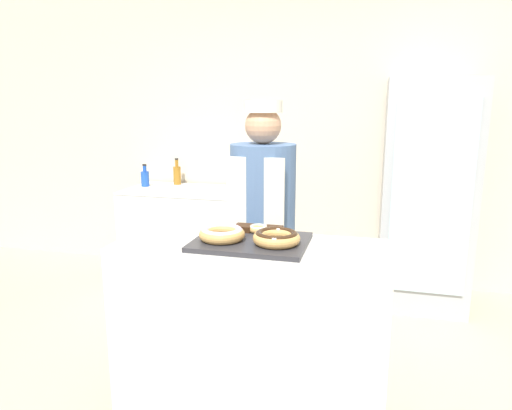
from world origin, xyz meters
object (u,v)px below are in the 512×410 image
at_px(donut_light_glaze, 222,233).
at_px(bottle_amber, 177,174).
at_px(bottle_blue, 145,178).
at_px(beverage_fridge, 426,195).
at_px(donut_mini_center, 258,228).
at_px(donut_chocolate_glaze, 276,237).
at_px(chest_freezer, 187,234).
at_px(brownie_back_left, 244,228).
at_px(brownie_back_right, 273,230).
at_px(serving_tray, 251,242).
at_px(bottle_orange, 232,176).
at_px(baker_person, 263,231).

bearing_deg(donut_light_glaze, bottle_amber, 119.77).
bearing_deg(bottle_blue, donut_light_glaze, -52.58).
bearing_deg(beverage_fridge, donut_mini_center, -122.12).
distance_m(beverage_fridge, bottle_blue, 2.53).
relative_size(donut_light_glaze, donut_chocolate_glaze, 1.00).
distance_m(donut_light_glaze, chest_freezer, 2.10).
relative_size(brownie_back_left, bottle_amber, 0.36).
bearing_deg(brownie_back_right, brownie_back_left, 180.00).
distance_m(serving_tray, donut_mini_center, 0.15).
distance_m(donut_mini_center, brownie_back_right, 0.08).
distance_m(serving_tray, bottle_orange, 2.10).
relative_size(donut_mini_center, bottle_amber, 0.43).
bearing_deg(donut_chocolate_glaze, bottle_blue, 132.52).
bearing_deg(donut_chocolate_glaze, baker_person, 110.05).
bearing_deg(donut_light_glaze, baker_person, 83.71).
distance_m(brownie_back_right, chest_freezer, 2.06).
xyz_separation_m(brownie_back_left, brownie_back_right, (0.16, 0.00, 0.00)).
distance_m(donut_mini_center, baker_person, 0.42).
distance_m(baker_person, bottle_amber, 1.87).
bearing_deg(donut_light_glaze, donut_chocolate_glaze, 0.00).
height_order(beverage_fridge, chest_freezer, beverage_fridge).
bearing_deg(beverage_fridge, bottle_orange, 172.05).
xyz_separation_m(donut_light_glaze, brownie_back_left, (0.06, 0.19, -0.02)).
relative_size(donut_light_glaze, brownie_back_right, 2.51).
bearing_deg(beverage_fridge, brownie_back_left, -124.18).
bearing_deg(brownie_back_left, bottle_amber, 123.58).
bearing_deg(chest_freezer, bottle_orange, 31.53).
xyz_separation_m(baker_person, bottle_blue, (-1.46, 1.24, 0.09)).
relative_size(donut_light_glaze, bottle_amber, 0.90).
bearing_deg(bottle_amber, serving_tray, -56.81).
distance_m(donut_chocolate_glaze, baker_person, 0.64).
relative_size(serving_tray, bottle_orange, 2.10).
distance_m(donut_mini_center, brownie_back_left, 0.08).
distance_m(donut_light_glaze, baker_person, 0.60).
bearing_deg(serving_tray, bottle_blue, 130.68).
distance_m(brownie_back_left, baker_person, 0.41).
bearing_deg(chest_freezer, donut_mini_center, -55.12).
relative_size(brownie_back_right, beverage_fridge, 0.05).
xyz_separation_m(beverage_fridge, bottle_orange, (-1.72, 0.24, 0.06)).
height_order(donut_light_glaze, bottle_orange, bottle_orange).
xyz_separation_m(bottle_amber, bottle_orange, (0.56, 0.01, 0.00)).
height_order(donut_mini_center, baker_person, baker_person).
xyz_separation_m(donut_chocolate_glaze, baker_person, (-0.21, 0.58, -0.14)).
bearing_deg(chest_freezer, brownie_back_left, -57.14).
height_order(chest_freezer, bottle_blue, bottle_blue).
bearing_deg(bottle_amber, bottle_blue, -145.13).
xyz_separation_m(serving_tray, beverage_fridge, (0.99, 1.73, -0.04)).
distance_m(donut_light_glaze, brownie_back_left, 0.20).
bearing_deg(serving_tray, bottle_amber, 123.19).
xyz_separation_m(serving_tray, bottle_amber, (-1.28, 1.96, 0.01)).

